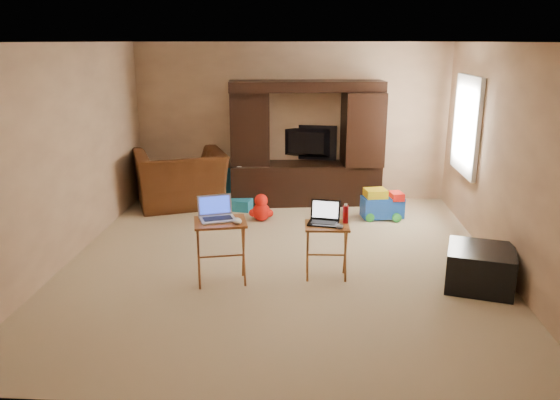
# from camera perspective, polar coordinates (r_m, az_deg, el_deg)

# --- Properties ---
(floor) EXTENTS (5.50, 5.50, 0.00)m
(floor) POSITION_cam_1_polar(r_m,az_deg,el_deg) (6.56, 0.10, -6.23)
(floor) COLOR beige
(floor) RESTS_ON ground
(ceiling) EXTENTS (5.50, 5.50, 0.00)m
(ceiling) POSITION_cam_1_polar(r_m,az_deg,el_deg) (6.06, 0.12, 16.18)
(ceiling) COLOR silver
(ceiling) RESTS_ON ground
(wall_back) EXTENTS (5.00, 0.00, 5.00)m
(wall_back) POSITION_cam_1_polar(r_m,az_deg,el_deg) (8.89, 1.13, 8.13)
(wall_back) COLOR tan
(wall_back) RESTS_ON ground
(wall_front) EXTENTS (5.00, 0.00, 5.00)m
(wall_front) POSITION_cam_1_polar(r_m,az_deg,el_deg) (3.55, -2.43, -4.57)
(wall_front) COLOR tan
(wall_front) RESTS_ON ground
(wall_left) EXTENTS (0.00, 5.50, 5.50)m
(wall_left) POSITION_cam_1_polar(r_m,az_deg,el_deg) (6.80, -21.49, 4.46)
(wall_left) COLOR tan
(wall_left) RESTS_ON ground
(wall_right) EXTENTS (0.00, 5.50, 5.50)m
(wall_right) POSITION_cam_1_polar(r_m,az_deg,el_deg) (6.54, 22.59, 3.92)
(wall_right) COLOR tan
(wall_right) RESTS_ON ground
(window_pane) EXTENTS (0.00, 1.20, 1.20)m
(window_pane) POSITION_cam_1_polar(r_m,az_deg,el_deg) (7.97, 19.04, 7.39)
(window_pane) COLOR white
(window_pane) RESTS_ON ground
(window_frame) EXTENTS (0.06, 1.14, 1.34)m
(window_frame) POSITION_cam_1_polar(r_m,az_deg,el_deg) (7.96, 18.90, 7.40)
(window_frame) COLOR white
(window_frame) RESTS_ON ground
(entertainment_center) EXTENTS (2.41, 0.86, 1.93)m
(entertainment_center) POSITION_cam_1_polar(r_m,az_deg,el_deg) (8.61, 2.70, 5.93)
(entertainment_center) COLOR black
(entertainment_center) RESTS_ON floor
(television) EXTENTS (0.99, 0.27, 0.56)m
(television) POSITION_cam_1_polar(r_m,az_deg,el_deg) (8.85, 2.71, 5.95)
(television) COLOR black
(television) RESTS_ON entertainment_center
(recliner) EXTENTS (1.68, 1.58, 0.87)m
(recliner) POSITION_cam_1_polar(r_m,az_deg,el_deg) (8.69, -10.36, 2.19)
(recliner) COLOR #4C2410
(recliner) RESTS_ON floor
(child_rocker) EXTENTS (0.55, 0.60, 0.60)m
(child_rocker) POSITION_cam_1_polar(r_m,az_deg,el_deg) (8.46, -4.35, 1.09)
(child_rocker) COLOR #1A6D92
(child_rocker) RESTS_ON floor
(plush_toy) EXTENTS (0.36, 0.30, 0.40)m
(plush_toy) POSITION_cam_1_polar(r_m,az_deg,el_deg) (7.88, -1.98, -0.76)
(plush_toy) COLOR red
(plush_toy) RESTS_ON floor
(push_toy) EXTENTS (0.67, 0.54, 0.45)m
(push_toy) POSITION_cam_1_polar(r_m,az_deg,el_deg) (8.11, 10.65, -0.36)
(push_toy) COLOR blue
(push_toy) RESTS_ON floor
(ottoman) EXTENTS (0.82, 0.82, 0.43)m
(ottoman) POSITION_cam_1_polar(r_m,az_deg,el_deg) (6.16, 20.16, -6.67)
(ottoman) COLOR black
(ottoman) RESTS_ON floor
(tray_table_left) EXTENTS (0.62, 0.54, 0.70)m
(tray_table_left) POSITION_cam_1_polar(r_m,az_deg,el_deg) (5.86, -6.17, -5.44)
(tray_table_left) COLOR brown
(tray_table_left) RESTS_ON floor
(tray_table_right) EXTENTS (0.48, 0.39, 0.61)m
(tray_table_right) POSITION_cam_1_polar(r_m,az_deg,el_deg) (5.99, 4.87, -5.36)
(tray_table_right) COLOR #9E6626
(tray_table_right) RESTS_ON floor
(laptop_left) EXTENTS (0.45, 0.41, 0.24)m
(laptop_left) POSITION_cam_1_polar(r_m,az_deg,el_deg) (5.74, -6.56, -0.96)
(laptop_left) COLOR #A8A8AC
(laptop_left) RESTS_ON tray_table_left
(laptop_right) EXTENTS (0.36, 0.32, 0.24)m
(laptop_right) POSITION_cam_1_polar(r_m,az_deg,el_deg) (5.87, 4.57, -1.41)
(laptop_right) COLOR black
(laptop_right) RESTS_ON tray_table_right
(mouse_left) EXTENTS (0.14, 0.17, 0.06)m
(mouse_left) POSITION_cam_1_polar(r_m,az_deg,el_deg) (5.64, -4.50, -2.18)
(mouse_left) COLOR white
(mouse_left) RESTS_ON tray_table_left
(mouse_right) EXTENTS (0.10, 0.13, 0.05)m
(mouse_right) POSITION_cam_1_polar(r_m,az_deg,el_deg) (5.77, 6.26, -2.75)
(mouse_right) COLOR #424247
(mouse_right) RESTS_ON tray_table_right
(water_bottle) EXTENTS (0.06, 0.06, 0.19)m
(water_bottle) POSITION_cam_1_polar(r_m,az_deg,el_deg) (5.94, 6.87, -1.51)
(water_bottle) COLOR red
(water_bottle) RESTS_ON tray_table_right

